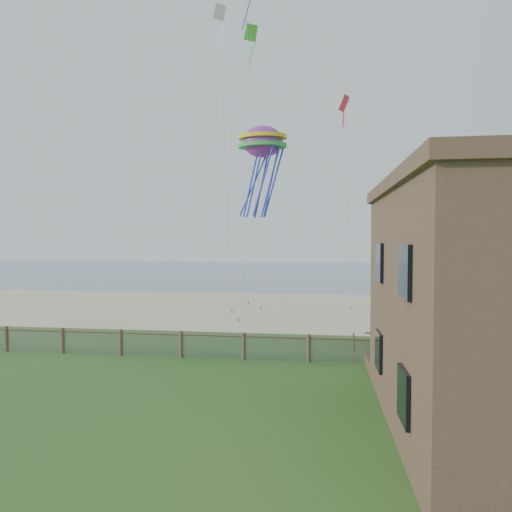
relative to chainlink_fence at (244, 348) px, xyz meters
name	(u,v)px	position (x,y,z in m)	size (l,w,h in m)	color
ground	(215,406)	(0.00, -6.00, -0.55)	(160.00, 160.00, 0.00)	#24571D
sand_beach	(275,308)	(0.00, 16.00, -0.55)	(72.00, 20.00, 0.02)	#C3B88D
ocean	(298,271)	(0.00, 60.00, -0.55)	(160.00, 68.00, 0.02)	slate
chainlink_fence	(244,348)	(0.00, 0.00, 0.00)	(36.20, 0.20, 1.25)	#4F3F2C
picnic_table	(411,385)	(6.74, -3.84, -0.22)	(1.54, 1.16, 0.65)	brown
octopus_kite	(263,168)	(0.08, 6.67, 9.36)	(2.95, 2.08, 6.07)	#FF2841
kite_white	(220,25)	(-3.09, 9.22, 19.21)	(0.96, 0.70, 2.59)	white
kite_purple	(245,3)	(-1.67, 11.13, 21.49)	(0.97, 0.70, 2.63)	#6E2E96
kite_red	(344,110)	(5.19, 12.23, 14.20)	(1.11, 0.70, 1.98)	red
kite_green	(251,44)	(-1.70, 14.06, 19.93)	(1.16, 0.70, 2.83)	#40D137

